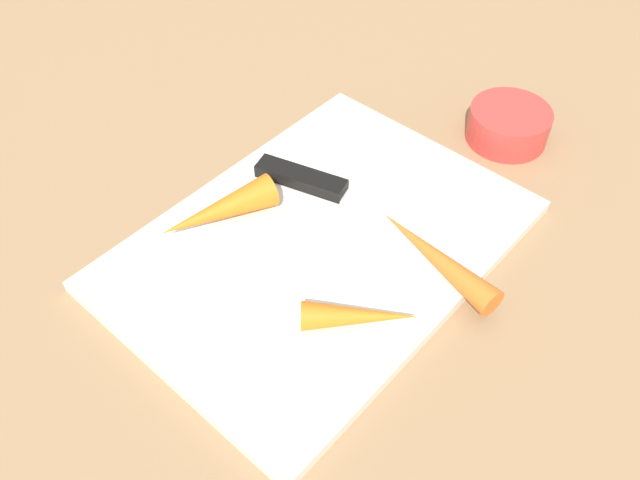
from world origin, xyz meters
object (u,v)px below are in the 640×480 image
object	(u,v)px
carrot_medium	(218,211)
small_bowl	(508,125)
carrot_shortest	(360,316)
knife	(314,183)
cutting_board	(320,244)
carrot_longest	(436,257)

from	to	relation	value
carrot_medium	small_bowl	size ratio (longest dim) A/B	1.28
carrot_shortest	carrot_medium	distance (m)	0.17
knife	small_bowl	distance (m)	0.22
cutting_board	carrot_longest	bearing A→B (deg)	114.32
carrot_shortest	carrot_longest	xyz separation A→B (m)	(-0.09, 0.01, 0.00)
cutting_board	small_bowl	distance (m)	0.25
carrot_medium	cutting_board	bearing A→B (deg)	136.21
small_bowl	carrot_shortest	bearing A→B (deg)	7.84
carrot_medium	small_bowl	world-z (taller)	carrot_medium
carrot_shortest	carrot_medium	bearing A→B (deg)	138.12
cutting_board	small_bowl	xyz separation A→B (m)	(-0.25, 0.04, 0.01)
carrot_shortest	small_bowl	xyz separation A→B (m)	(-0.29, -0.04, -0.01)
knife	carrot_shortest	world-z (taller)	carrot_shortest
knife	carrot_longest	xyz separation A→B (m)	(0.00, 0.14, 0.01)
cutting_board	carrot_shortest	bearing A→B (deg)	60.64
small_bowl	cutting_board	bearing A→B (deg)	-9.90
carrot_longest	carrot_medium	size ratio (longest dim) A/B	1.18
carrot_medium	small_bowl	xyz separation A→B (m)	(-0.29, 0.13, -0.01)
carrot_longest	carrot_shortest	bearing A→B (deg)	93.70
carrot_longest	cutting_board	bearing A→B (deg)	34.14
cutting_board	knife	bearing A→B (deg)	-133.20
knife	small_bowl	xyz separation A→B (m)	(-0.20, 0.09, 0.00)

